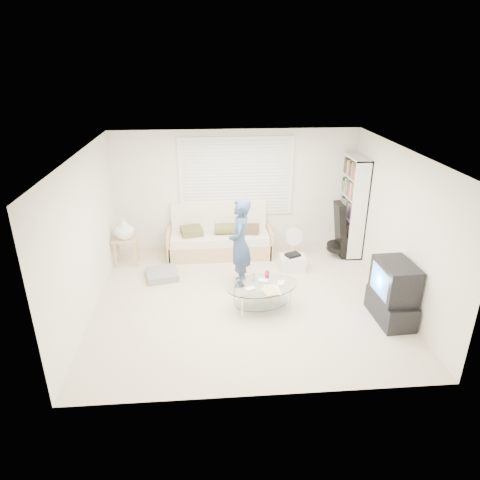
{
  "coord_description": "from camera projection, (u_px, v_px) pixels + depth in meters",
  "views": [
    {
      "loc": [
        -0.6,
        -6.25,
        3.82
      ],
      "look_at": [
        -0.08,
        0.3,
        0.98
      ],
      "focal_mm": 32.0,
      "sensor_mm": 36.0,
      "label": 1
    }
  ],
  "objects": [
    {
      "name": "storage_bin",
      "position": [
        292.0,
        262.0,
        8.24
      ],
      "size": [
        0.48,
        0.34,
        0.33
      ],
      "color": "white",
      "rests_on": "ground"
    },
    {
      "name": "standing_person",
      "position": [
        240.0,
        243.0,
        7.47
      ],
      "size": [
        0.48,
        0.65,
        1.61
      ],
      "primitive_type": "imported",
      "rotation": [
        0.0,
        0.0,
        -1.75
      ],
      "color": "#2F4C6F",
      "rests_on": "ground"
    },
    {
      "name": "bookshelf",
      "position": [
        352.0,
        206.0,
        8.66
      ],
      "size": [
        0.32,
        0.85,
        2.02
      ],
      "color": "white",
      "rests_on": "ground"
    },
    {
      "name": "guitar_case",
      "position": [
        339.0,
        234.0,
        8.65
      ],
      "size": [
        0.41,
        0.42,
        1.14
      ],
      "color": "black",
      "rests_on": "ground"
    },
    {
      "name": "futon_sofa",
      "position": [
        220.0,
        239.0,
        8.83
      ],
      "size": [
        2.11,
        0.85,
        1.03
      ],
      "color": "tan",
      "rests_on": "ground"
    },
    {
      "name": "room_shell",
      "position": [
        244.0,
        199.0,
        7.07
      ],
      "size": [
        5.02,
        4.52,
        2.51
      ],
      "color": "silver",
      "rests_on": "ground"
    },
    {
      "name": "floor_fan",
      "position": [
        294.0,
        239.0,
        8.76
      ],
      "size": [
        0.37,
        0.25,
        0.61
      ],
      "color": "white",
      "rests_on": "ground"
    },
    {
      "name": "ground",
      "position": [
        246.0,
        299.0,
        7.28
      ],
      "size": [
        5.0,
        5.0,
        0.0
      ],
      "primitive_type": "plane",
      "color": "#C5B399",
      "rests_on": "ground"
    },
    {
      "name": "grey_floor_pillow",
      "position": [
        162.0,
        274.0,
        7.97
      ],
      "size": [
        0.67,
        0.67,
        0.13
      ],
      "primitive_type": "cube",
      "rotation": [
        0.0,
        0.0,
        0.2
      ],
      "color": "gray",
      "rests_on": "ground"
    },
    {
      "name": "tv_unit",
      "position": [
        393.0,
        293.0,
        6.56
      ],
      "size": [
        0.53,
        0.91,
        0.97
      ],
      "color": "black",
      "rests_on": "ground"
    },
    {
      "name": "window_blinds",
      "position": [
        236.0,
        177.0,
        8.68
      ],
      "size": [
        2.32,
        0.08,
        1.62
      ],
      "color": "silver",
      "rests_on": "ground"
    },
    {
      "name": "coffee_table",
      "position": [
        262.0,
        290.0,
        6.88
      ],
      "size": [
        1.3,
        0.97,
        0.56
      ],
      "color": "silver",
      "rests_on": "ground"
    },
    {
      "name": "side_table",
      "position": [
        124.0,
        231.0,
        8.26
      ],
      "size": [
        0.48,
        0.39,
        0.95
      ],
      "color": "tan",
      "rests_on": "ground"
    }
  ]
}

